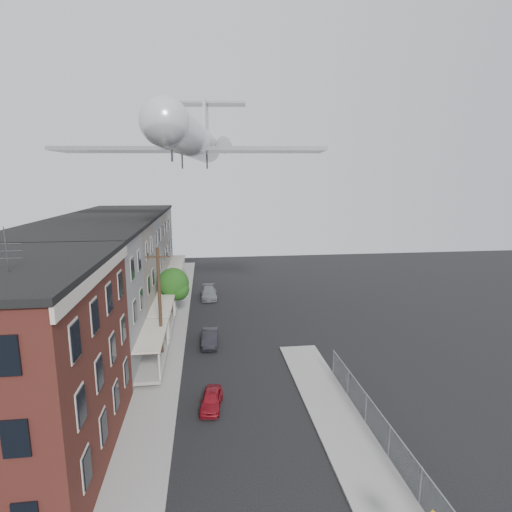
% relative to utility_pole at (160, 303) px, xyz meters
% --- Properties ---
extents(sidewalk_left, '(3.00, 62.00, 0.12)m').
position_rel_utility_pole_xyz_m(sidewalk_left, '(0.10, 6.00, -4.61)').
color(sidewalk_left, gray).
rests_on(sidewalk_left, ground).
extents(sidewalk_right, '(3.00, 26.00, 0.12)m').
position_rel_utility_pole_xyz_m(sidewalk_right, '(11.10, -12.00, -4.61)').
color(sidewalk_right, gray).
rests_on(sidewalk_right, ground).
extents(curb_left, '(0.15, 62.00, 0.14)m').
position_rel_utility_pole_xyz_m(curb_left, '(1.55, 6.00, -4.60)').
color(curb_left, gray).
rests_on(curb_left, ground).
extents(curb_right, '(0.15, 26.00, 0.14)m').
position_rel_utility_pole_xyz_m(curb_right, '(9.65, -12.00, -4.60)').
color(curb_right, gray).
rests_on(curb_right, ground).
extents(row_house_a, '(11.98, 7.00, 10.30)m').
position_rel_utility_pole_xyz_m(row_house_a, '(-6.36, -1.50, 0.45)').
color(row_house_a, '#62625F').
rests_on(row_house_a, ground).
extents(row_house_b, '(11.98, 7.00, 10.30)m').
position_rel_utility_pole_xyz_m(row_house_b, '(-6.36, 5.50, 0.45)').
color(row_house_b, gray).
rests_on(row_house_b, ground).
extents(row_house_c, '(11.98, 7.00, 10.30)m').
position_rel_utility_pole_xyz_m(row_house_c, '(-6.36, 12.50, 0.45)').
color(row_house_c, '#62625F').
rests_on(row_house_c, ground).
extents(row_house_d, '(11.98, 7.00, 10.30)m').
position_rel_utility_pole_xyz_m(row_house_d, '(-6.36, 19.50, 0.45)').
color(row_house_d, gray).
rests_on(row_house_d, ground).
extents(row_house_e, '(11.98, 7.00, 10.30)m').
position_rel_utility_pole_xyz_m(row_house_e, '(-6.36, 26.50, 0.45)').
color(row_house_e, '#62625F').
rests_on(row_house_e, ground).
extents(chainlink_fence, '(0.06, 18.06, 1.90)m').
position_rel_utility_pole_xyz_m(chainlink_fence, '(12.60, -13.00, -3.68)').
color(chainlink_fence, gray).
rests_on(chainlink_fence, ground).
extents(utility_pole, '(1.80, 0.26, 9.00)m').
position_rel_utility_pole_xyz_m(utility_pole, '(0.00, 0.00, 0.00)').
color(utility_pole, black).
rests_on(utility_pole, ground).
extents(street_tree, '(3.22, 3.20, 5.20)m').
position_rel_utility_pole_xyz_m(street_tree, '(0.33, 9.92, -1.22)').
color(street_tree, black).
rests_on(street_tree, ground).
extents(car_near, '(1.66, 3.24, 1.06)m').
position_rel_utility_pole_xyz_m(car_near, '(3.74, -7.19, -4.15)').
color(car_near, maroon).
rests_on(car_near, ground).
extents(car_mid, '(1.48, 3.82, 1.24)m').
position_rel_utility_pole_xyz_m(car_mid, '(3.77, 2.52, -4.05)').
color(car_mid, black).
rests_on(car_mid, ground).
extents(car_far, '(1.92, 4.51, 1.30)m').
position_rel_utility_pole_xyz_m(car_far, '(3.80, 16.36, -4.03)').
color(car_far, gray).
rests_on(car_far, ground).
extents(airplane, '(24.86, 28.39, 8.18)m').
position_rel_utility_pole_xyz_m(airplane, '(2.64, 10.49, 13.07)').
color(airplane, silver).
rests_on(airplane, ground).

